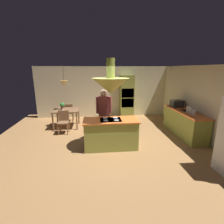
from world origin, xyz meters
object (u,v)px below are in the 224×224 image
object	(u,v)px
cup_on_table	(63,110)
microwave_on_counter	(177,104)
dining_table	(66,112)
canister_sugar	(191,111)
canister_flour	(194,112)
potted_plant_on_table	(62,106)
canister_tea	(188,110)
kitchen_island	(111,133)
chair_facing_island	(63,120)
oven_tower	(127,97)
chair_by_back_wall	(69,112)
person_at_island	(104,111)

from	to	relation	value
cup_on_table	microwave_on_counter	xyz separation A→B (m)	(4.62, -0.40, 0.25)
dining_table	canister_sugar	xyz separation A→B (m)	(4.54, -1.68, 0.37)
dining_table	canister_flour	distance (m)	4.92
canister_sugar	cup_on_table	bearing A→B (deg)	162.57
cup_on_table	microwave_on_counter	world-z (taller)	microwave_on_counter
potted_plant_on_table	canister_tea	distance (m)	4.93
kitchen_island	chair_facing_island	size ratio (longest dim) A/B	1.93
dining_table	canister_sugar	bearing A→B (deg)	-20.32
kitchen_island	dining_table	bearing A→B (deg)	128.99
kitchen_island	chair_facing_island	bearing A→B (deg)	140.15
cup_on_table	dining_table	bearing A→B (deg)	70.57
oven_tower	microwave_on_counter	bearing A→B (deg)	-45.49
kitchen_island	chair_facing_island	world-z (taller)	kitchen_island
chair_facing_island	canister_tea	xyz separation A→B (m)	(4.54, -0.82, 0.52)
kitchen_island	canister_flour	bearing A→B (deg)	4.81
chair_by_back_wall	canister_sugar	xyz separation A→B (m)	(4.54, -2.36, 0.52)
chair_facing_island	canister_sugar	bearing A→B (deg)	-12.42
person_at_island	canister_flour	distance (m)	3.04
oven_tower	potted_plant_on_table	size ratio (longest dim) A/B	7.13
person_at_island	kitchen_island	bearing A→B (deg)	-75.27
chair_facing_island	oven_tower	bearing A→B (deg)	33.09
kitchen_island	canister_sugar	xyz separation A→B (m)	(2.84, 0.42, 0.56)
oven_tower	canister_tea	world-z (taller)	oven_tower
chair_facing_island	microwave_on_counter	world-z (taller)	microwave_on_counter
dining_table	canister_flour	world-z (taller)	canister_flour
chair_facing_island	canister_flour	world-z (taller)	canister_flour
chair_facing_island	chair_by_back_wall	distance (m)	1.36
oven_tower	kitchen_island	bearing A→B (deg)	-108.74
kitchen_island	chair_by_back_wall	world-z (taller)	kitchen_island
oven_tower	chair_by_back_wall	xyz separation A→B (m)	(-2.80, -0.46, -0.57)
kitchen_island	canister_sugar	world-z (taller)	canister_sugar
canister_sugar	microwave_on_counter	distance (m)	1.05
oven_tower	dining_table	distance (m)	3.05
chair_facing_island	kitchen_island	bearing A→B (deg)	-39.85
chair_by_back_wall	microwave_on_counter	bearing A→B (deg)	163.93
person_at_island	chair_by_back_wall	size ratio (longest dim) A/B	2.02
canister_flour	chair_by_back_wall	bearing A→B (deg)	150.75
canister_flour	canister_tea	size ratio (longest dim) A/B	0.98
person_at_island	canister_sugar	bearing A→B (deg)	-4.58
chair_by_back_wall	oven_tower	bearing A→B (deg)	-170.63
cup_on_table	canister_sugar	bearing A→B (deg)	-17.43
oven_tower	canister_sugar	distance (m)	3.32
kitchen_island	canister_sugar	size ratio (longest dim) A/B	7.76
potted_plant_on_table	canister_sugar	size ratio (longest dim) A/B	1.39
canister_tea	kitchen_island	bearing A→B (deg)	-168.09
canister_sugar	person_at_island	bearing A→B (deg)	175.42
canister_flour	cup_on_table	bearing A→B (deg)	160.56
person_at_island	cup_on_table	world-z (taller)	person_at_island
person_at_island	canister_sugar	xyz separation A→B (m)	(3.01, -0.24, 0.01)
potted_plant_on_table	microwave_on_counter	distance (m)	4.73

